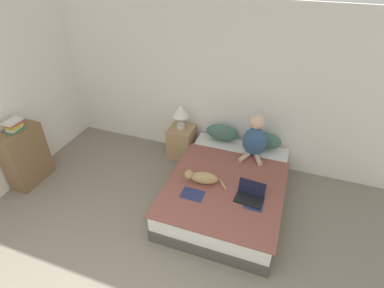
{
  "coord_description": "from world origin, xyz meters",
  "views": [
    {
      "loc": [
        1.28,
        -0.47,
        3.17
      ],
      "look_at": [
        0.1,
        2.78,
        0.79
      ],
      "focal_mm": 28.0,
      "sensor_mm": 36.0,
      "label": 1
    }
  ],
  "objects_px": {
    "nightstand": "(182,142)",
    "bed": "(227,190)",
    "pillow_near": "(222,133)",
    "bookshelf": "(26,156)",
    "table_lamp": "(180,112)",
    "book_stack_top": "(14,125)",
    "cat_tabby": "(202,177)",
    "person_sitting": "(255,138)",
    "laptop_open": "(250,196)",
    "pillow_far": "(264,140)"
  },
  "relations": [
    {
      "from": "nightstand",
      "to": "book_stack_top",
      "type": "distance_m",
      "value": 2.52
    },
    {
      "from": "pillow_far",
      "to": "nightstand",
      "type": "bearing_deg",
      "value": -177.01
    },
    {
      "from": "nightstand",
      "to": "bed",
      "type": "bearing_deg",
      "value": -38.95
    },
    {
      "from": "bookshelf",
      "to": "cat_tabby",
      "type": "bearing_deg",
      "value": 7.82
    },
    {
      "from": "pillow_far",
      "to": "cat_tabby",
      "type": "distance_m",
      "value": 1.28
    },
    {
      "from": "person_sitting",
      "to": "nightstand",
      "type": "distance_m",
      "value": 1.35
    },
    {
      "from": "person_sitting",
      "to": "nightstand",
      "type": "relative_size",
      "value": 1.25
    },
    {
      "from": "bed",
      "to": "nightstand",
      "type": "height_order",
      "value": "nightstand"
    },
    {
      "from": "person_sitting",
      "to": "table_lamp",
      "type": "relative_size",
      "value": 1.61
    },
    {
      "from": "bed",
      "to": "pillow_near",
      "type": "bearing_deg",
      "value": 110.55
    },
    {
      "from": "laptop_open",
      "to": "table_lamp",
      "type": "bearing_deg",
      "value": 145.31
    },
    {
      "from": "pillow_near",
      "to": "bookshelf",
      "type": "distance_m",
      "value": 3.04
    },
    {
      "from": "pillow_near",
      "to": "bookshelf",
      "type": "relative_size",
      "value": 0.58
    },
    {
      "from": "pillow_near",
      "to": "bed",
      "type": "bearing_deg",
      "value": -69.45
    },
    {
      "from": "pillow_near",
      "to": "pillow_far",
      "type": "relative_size",
      "value": 1.0
    },
    {
      "from": "pillow_near",
      "to": "book_stack_top",
      "type": "relative_size",
      "value": 2.14
    },
    {
      "from": "pillow_far",
      "to": "cat_tabby",
      "type": "height_order",
      "value": "pillow_far"
    },
    {
      "from": "cat_tabby",
      "to": "nightstand",
      "type": "relative_size",
      "value": 1.05
    },
    {
      "from": "bookshelf",
      "to": "book_stack_top",
      "type": "relative_size",
      "value": 3.66
    },
    {
      "from": "pillow_near",
      "to": "person_sitting",
      "type": "bearing_deg",
      "value": -25.1
    },
    {
      "from": "pillow_near",
      "to": "nightstand",
      "type": "relative_size",
      "value": 0.96
    },
    {
      "from": "person_sitting",
      "to": "laptop_open",
      "type": "bearing_deg",
      "value": -82.02
    },
    {
      "from": "bookshelf",
      "to": "book_stack_top",
      "type": "xyz_separation_m",
      "value": [
        0.0,
        0.0,
        0.54
      ]
    },
    {
      "from": "person_sitting",
      "to": "bookshelf",
      "type": "height_order",
      "value": "person_sitting"
    },
    {
      "from": "cat_tabby",
      "to": "laptop_open",
      "type": "distance_m",
      "value": 0.67
    },
    {
      "from": "table_lamp",
      "to": "person_sitting",
      "type": "bearing_deg",
      "value": -9.22
    },
    {
      "from": "pillow_near",
      "to": "book_stack_top",
      "type": "bearing_deg",
      "value": -151.0
    },
    {
      "from": "laptop_open",
      "to": "nightstand",
      "type": "xyz_separation_m",
      "value": [
        -1.37,
        1.12,
        -0.21
      ]
    },
    {
      "from": "laptop_open",
      "to": "table_lamp",
      "type": "xyz_separation_m",
      "value": [
        -1.38,
        1.13,
        0.37
      ]
    },
    {
      "from": "pillow_near",
      "to": "nightstand",
      "type": "bearing_deg",
      "value": -174.09
    },
    {
      "from": "pillow_far",
      "to": "bookshelf",
      "type": "distance_m",
      "value": 3.64
    },
    {
      "from": "person_sitting",
      "to": "laptop_open",
      "type": "relative_size",
      "value": 1.93
    },
    {
      "from": "nightstand",
      "to": "pillow_near",
      "type": "bearing_deg",
      "value": 5.91
    },
    {
      "from": "table_lamp",
      "to": "book_stack_top",
      "type": "relative_size",
      "value": 1.73
    },
    {
      "from": "laptop_open",
      "to": "bookshelf",
      "type": "relative_size",
      "value": 0.39
    },
    {
      "from": "pillow_near",
      "to": "table_lamp",
      "type": "bearing_deg",
      "value": -175.25
    },
    {
      "from": "bed",
      "to": "person_sitting",
      "type": "relative_size",
      "value": 2.95
    },
    {
      "from": "table_lamp",
      "to": "book_stack_top",
      "type": "bearing_deg",
      "value": -144.18
    },
    {
      "from": "person_sitting",
      "to": "laptop_open",
      "type": "xyz_separation_m",
      "value": [
        0.13,
        -0.93,
        -0.26
      ]
    },
    {
      "from": "nightstand",
      "to": "table_lamp",
      "type": "bearing_deg",
      "value": 129.04
    },
    {
      "from": "pillow_far",
      "to": "laptop_open",
      "type": "relative_size",
      "value": 1.48
    },
    {
      "from": "bookshelf",
      "to": "pillow_far",
      "type": "bearing_deg",
      "value": 23.89
    },
    {
      "from": "bookshelf",
      "to": "book_stack_top",
      "type": "height_order",
      "value": "book_stack_top"
    },
    {
      "from": "nightstand",
      "to": "book_stack_top",
      "type": "height_order",
      "value": "book_stack_top"
    },
    {
      "from": "pillow_far",
      "to": "book_stack_top",
      "type": "relative_size",
      "value": 2.14
    },
    {
      "from": "bed",
      "to": "nightstand",
      "type": "relative_size",
      "value": 3.68
    },
    {
      "from": "laptop_open",
      "to": "table_lamp",
      "type": "height_order",
      "value": "table_lamp"
    },
    {
      "from": "pillow_near",
      "to": "table_lamp",
      "type": "height_order",
      "value": "table_lamp"
    },
    {
      "from": "nightstand",
      "to": "table_lamp",
      "type": "height_order",
      "value": "table_lamp"
    },
    {
      "from": "pillow_near",
      "to": "nightstand",
      "type": "xyz_separation_m",
      "value": [
        -0.69,
        -0.07,
        -0.3
      ]
    }
  ]
}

